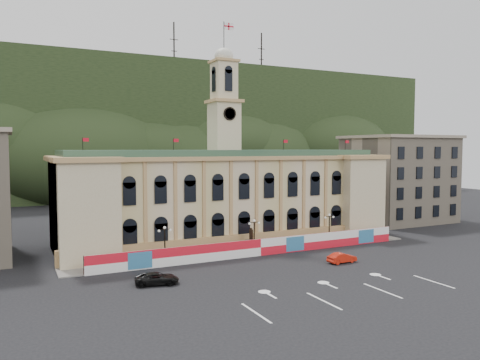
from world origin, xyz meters
name	(u,v)px	position (x,y,z in m)	size (l,w,h in m)	color
ground	(321,282)	(0.00, 0.00, 0.00)	(260.00, 260.00, 0.00)	black
lane_markings	(348,293)	(0.00, -5.00, 0.00)	(26.00, 10.00, 0.02)	white
hill_ridge	(114,138)	(0.03, 121.99, 19.48)	(230.00, 80.00, 64.00)	black
city_hall	(225,195)	(0.00, 27.63, 7.85)	(56.20, 17.60, 37.10)	beige
side_building_right	(399,178)	(43.00, 30.93, 9.33)	(21.00, 17.00, 18.60)	tan
hoarding_fence	(261,247)	(0.06, 15.07, 1.25)	(50.00, 0.44, 2.50)	red
pavement	(252,251)	(0.00, 17.75, 0.08)	(56.00, 5.50, 0.16)	slate
statue	(251,244)	(0.00, 18.00, 1.19)	(1.40, 1.40, 3.72)	#595651
lamp_left	(165,241)	(-14.00, 17.00, 3.07)	(1.96, 0.44, 5.15)	black
lamp_center	(254,233)	(0.00, 17.00, 3.07)	(1.96, 0.44, 5.15)	black
lamp_right	(329,226)	(14.00, 17.00, 3.07)	(1.96, 0.44, 5.15)	black
red_sedan	(342,258)	(8.09, 6.23, 0.70)	(4.31, 1.62, 1.41)	red
black_suv	(157,279)	(-17.92, 7.44, 0.71)	(5.51, 3.48, 1.42)	black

